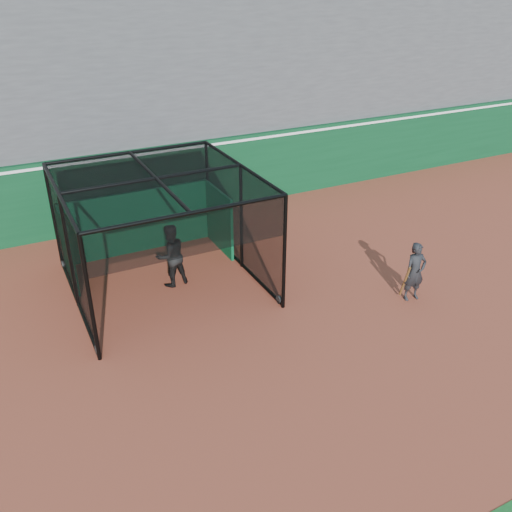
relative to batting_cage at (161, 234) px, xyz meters
name	(u,v)px	position (x,y,z in m)	size (l,w,h in m)	color
ground	(274,355)	(1.17, -4.02, -1.51)	(120.00, 120.00, 0.00)	brown
outfield_wall	(153,182)	(1.17, 4.48, -0.22)	(50.00, 0.50, 2.50)	#0B3D1F
grandstand	(114,67)	(1.17, 8.25, 2.97)	(50.00, 7.85, 8.95)	#4C4C4F
batting_cage	(161,234)	(0.00, 0.00, 0.00)	(4.69, 4.92, 3.02)	black
batter	(171,256)	(0.20, -0.08, -0.64)	(0.85, 0.66, 1.74)	black
on_deck_player	(415,272)	(5.47, -3.56, -0.72)	(0.63, 0.46, 1.57)	black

